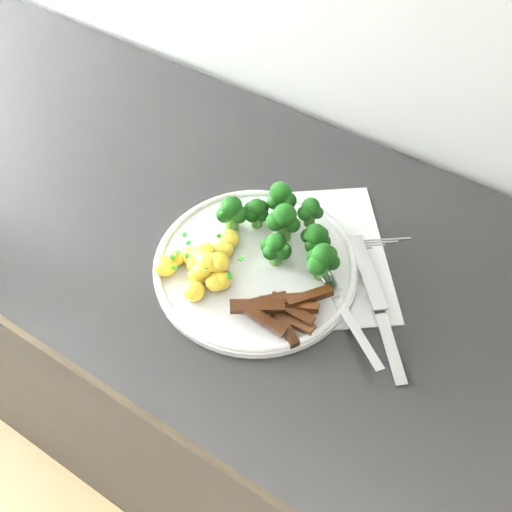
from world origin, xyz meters
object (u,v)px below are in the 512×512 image
broccoli (284,226)px  potatoes (204,264)px  counter (282,400)px  recipe_paper (323,254)px  beef_strips (283,309)px  plate (256,265)px  fork (348,315)px  knife (382,323)px

broccoli → potatoes: (-0.07, -0.11, -0.02)m
counter → recipe_paper: bearing=56.7°
beef_strips → recipe_paper: bearing=93.7°
recipe_paper → broccoli: 0.08m
counter → potatoes: potatoes is taller
plate → fork: bearing=-4.0°
plate → potatoes: (-0.06, -0.05, 0.02)m
beef_strips → knife: (0.12, 0.06, -0.01)m
plate → beef_strips: (0.08, -0.05, 0.01)m
plate → broccoli: (0.01, 0.06, 0.04)m
plate → beef_strips: bearing=-33.5°
recipe_paper → broccoli: (-0.06, -0.02, 0.05)m
counter → knife: (0.16, -0.03, 0.48)m
recipe_paper → broccoli: size_ratio=1.62×
recipe_paper → beef_strips: size_ratio=2.79×
recipe_paper → fork: (0.09, -0.09, 0.02)m
counter → plate: plate is taller
broccoli → potatoes: broccoli is taller
counter → beef_strips: 0.50m
broccoli → counter: bearing=-35.3°
counter → broccoli: bearing=144.7°
plate → potatoes: 0.08m
beef_strips → fork: bearing=27.7°
fork → broccoli: bearing=155.1°
potatoes → fork: 0.22m
potatoes → plate: bearing=43.5°
counter → fork: (0.12, -0.05, 0.49)m
broccoli → fork: broccoli is taller
potatoes → fork: size_ratio=0.81×
potatoes → fork: bearing=11.0°
potatoes → beef_strips: potatoes is taller
fork → potatoes: bearing=-169.0°
counter → fork: bearing=-21.9°
recipe_paper → fork: size_ratio=1.95×
knife → potatoes: bearing=-166.5°
counter → beef_strips: bearing=-67.6°
counter → recipe_paper: (0.03, 0.04, 0.47)m
plate → knife: bearing=2.7°
plate → potatoes: potatoes is taller
broccoli → fork: (0.15, -0.07, -0.03)m
beef_strips → knife: bearing=26.7°
recipe_paper → knife: (0.13, -0.07, 0.01)m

